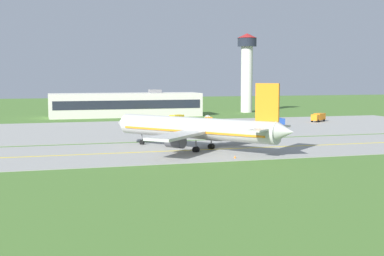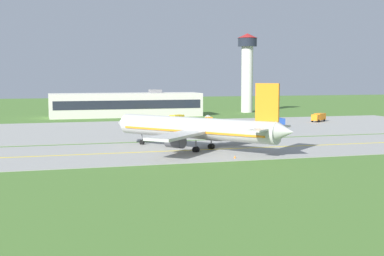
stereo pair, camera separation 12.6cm
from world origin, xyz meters
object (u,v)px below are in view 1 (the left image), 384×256
service_truck_catering (175,119)px  control_tower (247,65)px  service_truck_baggage (318,117)px  service_truck_pushback (277,122)px  service_truck_fuel (208,120)px  airplane_lead (197,128)px

service_truck_catering → control_tower: 58.98m
service_truck_baggage → service_truck_pushback: size_ratio=0.99×
service_truck_baggage → service_truck_pushback: same height
service_truck_fuel → control_tower: (30.46, 46.75, 16.36)m
service_truck_fuel → control_tower: 58.15m
service_truck_fuel → service_truck_baggage: bearing=-0.2°
airplane_lead → service_truck_fuel: airplane_lead is taller
service_truck_baggage → airplane_lead: bearing=-137.2°
service_truck_baggage → service_truck_pushback: 22.66m
service_truck_baggage → service_truck_pushback: (-19.21, -12.01, 0.00)m
service_truck_baggage → service_truck_fuel: 35.03m
airplane_lead → control_tower: (48.43, 95.86, 13.77)m
service_truck_catering → service_truck_pushback: size_ratio=1.01×
service_truck_fuel → service_truck_catering: (-8.41, 5.53, -0.00)m
service_truck_pushback → airplane_lead: bearing=-132.4°
service_truck_fuel → service_truck_catering: size_ratio=1.03×
service_truck_baggage → control_tower: size_ratio=0.20×
airplane_lead → service_truck_baggage: size_ratio=5.45×
airplane_lead → service_truck_pushback: size_ratio=5.42×
airplane_lead → service_truck_baggage: (53.00, 49.01, -2.60)m
airplane_lead → service_truck_pushback: 50.17m
service_truck_catering → service_truck_fuel: bearing=-33.3°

